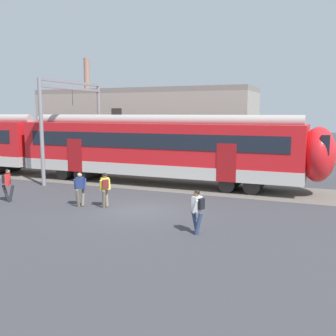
# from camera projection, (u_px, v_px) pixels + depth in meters

# --- Properties ---
(ground_plane) EXTENTS (160.00, 160.00, 0.00)m
(ground_plane) POSITION_uv_depth(u_px,v_px,m) (139.00, 211.00, 18.01)
(ground_plane) COLOR #38383D
(track_bed) EXTENTS (80.00, 4.40, 0.01)m
(track_bed) POSITION_uv_depth(u_px,v_px,m) (20.00, 173.00, 29.02)
(track_bed) COLOR #605951
(track_bed) RESTS_ON ground
(commuter_train) EXTENTS (38.05, 3.07, 4.73)m
(commuter_train) POSITION_uv_depth(u_px,v_px,m) (45.00, 144.00, 27.76)
(commuter_train) COLOR #B7B2AD
(commuter_train) RESTS_ON ground
(pedestrian_red) EXTENTS (0.71, 0.51, 1.67)m
(pedestrian_red) POSITION_uv_depth(u_px,v_px,m) (7.00, 182.00, 19.65)
(pedestrian_red) COLOR #28282D
(pedestrian_red) RESTS_ON ground
(pedestrian_navy) EXTENTS (0.53, 0.71, 1.67)m
(pedestrian_navy) POSITION_uv_depth(u_px,v_px,m) (80.00, 186.00, 18.70)
(pedestrian_navy) COLOR #6B6051
(pedestrian_navy) RESTS_ON ground
(pedestrian_yellow) EXTENTS (0.50, 0.70, 1.67)m
(pedestrian_yellow) POSITION_uv_depth(u_px,v_px,m) (105.00, 187.00, 18.46)
(pedestrian_yellow) COLOR #6B6051
(pedestrian_yellow) RESTS_ON ground
(pedestrian_white) EXTENTS (0.60, 0.63, 1.67)m
(pedestrian_white) POSITION_uv_depth(u_px,v_px,m) (197.00, 208.00, 14.40)
(pedestrian_white) COLOR navy
(pedestrian_white) RESTS_ON ground
(catenary_gantry) EXTENTS (0.24, 6.64, 6.53)m
(catenary_gantry) POSITION_uv_depth(u_px,v_px,m) (73.00, 115.00, 26.54)
(catenary_gantry) COLOR gray
(catenary_gantry) RESTS_ON ground
(background_building) EXTENTS (18.52, 5.00, 9.20)m
(background_building) POSITION_uv_depth(u_px,v_px,m) (144.00, 127.00, 33.28)
(background_building) COLOR gray
(background_building) RESTS_ON ground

